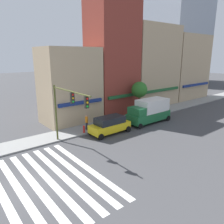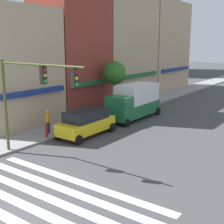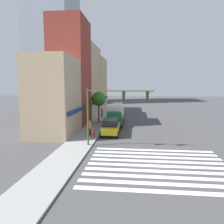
{
  "view_description": "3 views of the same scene",
  "coord_description": "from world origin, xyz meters",
  "px_view_note": "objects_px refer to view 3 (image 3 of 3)",
  "views": [
    {
      "loc": [
        -4.13,
        -13.47,
        8.63
      ],
      "look_at": [
        11.6,
        6.0,
        2.0
      ],
      "focal_mm": 35.0,
      "sensor_mm": 36.0,
      "label": 1
    },
    {
      "loc": [
        -6.53,
        -9.76,
        6.74
      ],
      "look_at": [
        13.46,
        4.7,
        1.2
      ],
      "focal_mm": 50.0,
      "sensor_mm": 36.0,
      "label": 2
    },
    {
      "loc": [
        -16.21,
        1.78,
        6.16
      ],
      "look_at": [
        4.72,
        4.0,
        3.5
      ],
      "focal_mm": 35.0,
      "sensor_mm": 36.0,
      "label": 3
    }
  ],
  "objects_px": {
    "pedestrian_orange_vest": "(90,128)",
    "fire_hydrant": "(94,133)",
    "traffic_signal": "(113,104)",
    "suv_yellow": "(111,126)",
    "box_truck_green": "(116,115)",
    "street_tree": "(99,99)",
    "pedestrian_grey_coat": "(102,112)"
  },
  "relations": [
    {
      "from": "traffic_signal",
      "to": "box_truck_green",
      "type": "xyz_separation_m",
      "value": [
        12.04,
        0.78,
        -2.68
      ]
    },
    {
      "from": "pedestrian_orange_vest",
      "to": "street_tree",
      "type": "distance_m",
      "value": 9.44
    },
    {
      "from": "fire_hydrant",
      "to": "street_tree",
      "type": "bearing_deg",
      "value": 6.41
    },
    {
      "from": "street_tree",
      "to": "suv_yellow",
      "type": "bearing_deg",
      "value": -159.43
    },
    {
      "from": "traffic_signal",
      "to": "suv_yellow",
      "type": "relative_size",
      "value": 1.38
    },
    {
      "from": "traffic_signal",
      "to": "suv_yellow",
      "type": "distance_m",
      "value": 6.44
    },
    {
      "from": "suv_yellow",
      "to": "street_tree",
      "type": "xyz_separation_m",
      "value": [
        7.46,
        2.8,
        2.82
      ]
    },
    {
      "from": "suv_yellow",
      "to": "pedestrian_grey_coat",
      "type": "xyz_separation_m",
      "value": [
        13.21,
        3.16,
        0.04
      ]
    },
    {
      "from": "pedestrian_orange_vest",
      "to": "fire_hydrant",
      "type": "height_order",
      "value": "pedestrian_orange_vest"
    },
    {
      "from": "traffic_signal",
      "to": "pedestrian_orange_vest",
      "type": "bearing_deg",
      "value": 38.44
    },
    {
      "from": "pedestrian_grey_coat",
      "to": "fire_hydrant",
      "type": "bearing_deg",
      "value": -174.05
    },
    {
      "from": "suv_yellow",
      "to": "fire_hydrant",
      "type": "relative_size",
      "value": 5.6
    },
    {
      "from": "pedestrian_grey_coat",
      "to": "fire_hydrant",
      "type": "relative_size",
      "value": 2.1
    },
    {
      "from": "box_truck_green",
      "to": "fire_hydrant",
      "type": "height_order",
      "value": "box_truck_green"
    },
    {
      "from": "traffic_signal",
      "to": "box_truck_green",
      "type": "bearing_deg",
      "value": 3.7
    },
    {
      "from": "pedestrian_orange_vest",
      "to": "suv_yellow",
      "type": "bearing_deg",
      "value": 29.04
    },
    {
      "from": "fire_hydrant",
      "to": "traffic_signal",
      "type": "bearing_deg",
      "value": -142.08
    },
    {
      "from": "suv_yellow",
      "to": "box_truck_green",
      "type": "relative_size",
      "value": 0.76
    },
    {
      "from": "traffic_signal",
      "to": "fire_hydrant",
      "type": "relative_size",
      "value": 7.71
    },
    {
      "from": "suv_yellow",
      "to": "box_truck_green",
      "type": "xyz_separation_m",
      "value": [
        6.52,
        -0.0,
        0.56
      ]
    },
    {
      "from": "fire_hydrant",
      "to": "street_tree",
      "type": "distance_m",
      "value": 10.38
    },
    {
      "from": "pedestrian_grey_coat",
      "to": "pedestrian_orange_vest",
      "type": "bearing_deg",
      "value": -176.34
    },
    {
      "from": "box_truck_green",
      "to": "pedestrian_grey_coat",
      "type": "height_order",
      "value": "box_truck_green"
    },
    {
      "from": "traffic_signal",
      "to": "suv_yellow",
      "type": "xyz_separation_m",
      "value": [
        5.52,
        0.78,
        -3.23
      ]
    },
    {
      "from": "traffic_signal",
      "to": "pedestrian_orange_vest",
      "type": "height_order",
      "value": "traffic_signal"
    },
    {
      "from": "box_truck_green",
      "to": "pedestrian_grey_coat",
      "type": "bearing_deg",
      "value": 24.91
    },
    {
      "from": "suv_yellow",
      "to": "street_tree",
      "type": "height_order",
      "value": "street_tree"
    },
    {
      "from": "traffic_signal",
      "to": "street_tree",
      "type": "bearing_deg",
      "value": 15.42
    },
    {
      "from": "pedestrian_orange_vest",
      "to": "fire_hydrant",
      "type": "bearing_deg",
      "value": -53.7
    },
    {
      "from": "pedestrian_grey_coat",
      "to": "box_truck_green",
      "type": "bearing_deg",
      "value": -154.14
    },
    {
      "from": "suv_yellow",
      "to": "street_tree",
      "type": "distance_m",
      "value": 8.45
    },
    {
      "from": "pedestrian_grey_coat",
      "to": "street_tree",
      "type": "height_order",
      "value": "street_tree"
    }
  ]
}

